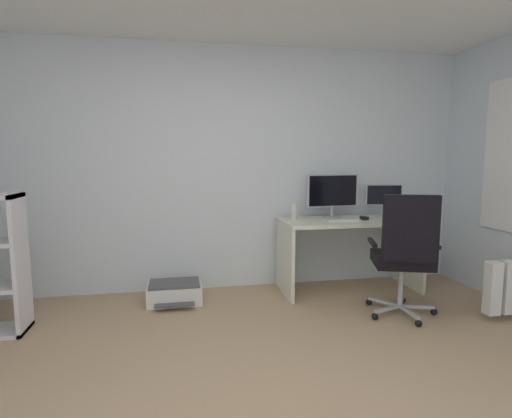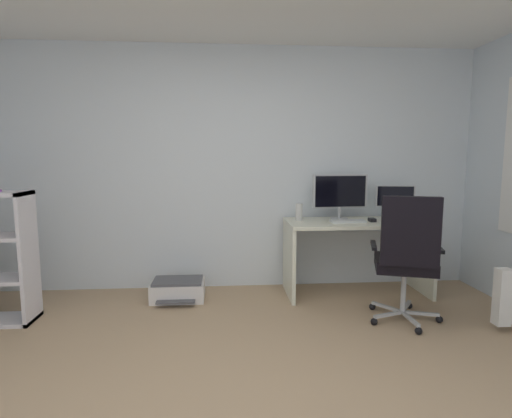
% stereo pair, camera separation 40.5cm
% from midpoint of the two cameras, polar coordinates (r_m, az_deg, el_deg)
% --- Properties ---
extents(ground_plane, '(5.26, 4.57, 0.02)m').
position_cam_midpoint_polar(ground_plane, '(2.49, -3.33, -27.32)').
color(ground_plane, tan).
rests_on(ground_plane, ground).
extents(wall_back, '(5.26, 0.10, 2.55)m').
position_cam_midpoint_polar(wall_back, '(4.38, -7.48, 5.51)').
color(wall_back, silver).
rests_on(wall_back, ground).
extents(desk, '(1.43, 0.63, 0.76)m').
position_cam_midpoint_polar(desk, '(4.34, 10.35, -4.13)').
color(desk, silver).
rests_on(desk, ground).
extents(monitor_main, '(0.58, 0.18, 0.47)m').
position_cam_midpoint_polar(monitor_main, '(4.35, 8.02, 2.34)').
color(monitor_main, '#B2B5B7').
rests_on(monitor_main, desk).
extents(monitor_secondary, '(0.40, 0.18, 0.35)m').
position_cam_midpoint_polar(monitor_secondary, '(4.58, 15.01, 1.59)').
color(monitor_secondary, '#B2B5B7').
rests_on(monitor_secondary, desk).
extents(keyboard, '(0.34, 0.14, 0.02)m').
position_cam_midpoint_polar(keyboard, '(4.20, 9.23, -1.52)').
color(keyboard, silver).
rests_on(keyboard, desk).
extents(computer_mouse, '(0.06, 0.10, 0.03)m').
position_cam_midpoint_polar(computer_mouse, '(4.32, 12.31, -1.26)').
color(computer_mouse, black).
rests_on(computer_mouse, desk).
extents(desktop_speaker, '(0.07, 0.07, 0.17)m').
position_cam_midpoint_polar(desktop_speaker, '(4.21, 2.56, -0.39)').
color(desktop_speaker, silver).
rests_on(desktop_speaker, desk).
extents(office_chair, '(0.63, 0.63, 1.10)m').
position_cam_midpoint_polar(office_chair, '(3.68, 17.17, -5.61)').
color(office_chair, '#B7BABC').
rests_on(office_chair, ground).
extents(printer, '(0.52, 0.44, 0.20)m').
position_cam_midpoint_polar(printer, '(4.15, -14.12, -11.29)').
color(printer, silver).
rests_on(printer, ground).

